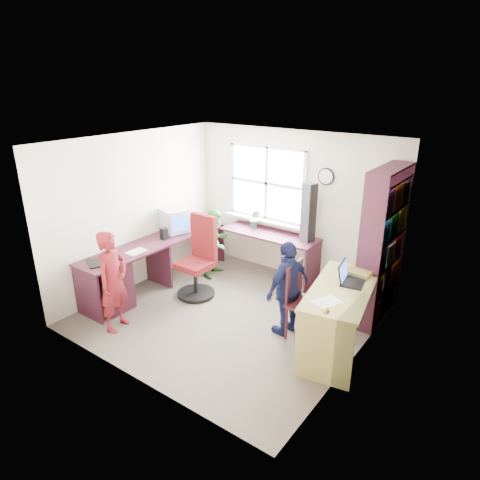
{
  "coord_description": "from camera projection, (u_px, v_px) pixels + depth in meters",
  "views": [
    {
      "loc": [
        3.23,
        -4.17,
        3.13
      ],
      "look_at": [
        0.0,
        0.25,
        1.05
      ],
      "focal_mm": 32.0,
      "sensor_mm": 36.0,
      "label": 1
    }
  ],
  "objects": [
    {
      "name": "person_green",
      "position": [
        216.0,
        242.0,
        7.1
      ],
      "size": [
        0.48,
        0.59,
        1.13
      ],
      "primitive_type": "imported",
      "rotation": [
        0.0,
        0.0,
        1.67
      ],
      "color": "#33762F",
      "rests_on": "ground"
    },
    {
      "name": "laptop_right",
      "position": [
        349.0,
        278.0,
        5.11
      ],
      "size": [
        0.35,
        0.4,
        0.24
      ],
      "rotation": [
        0.0,
        0.0,
        1.75
      ],
      "color": "black",
      "rests_on": "right_desk"
    },
    {
      "name": "laptop_left",
      "position": [
        101.0,
        258.0,
        5.87
      ],
      "size": [
        0.44,
        0.42,
        0.24
      ],
      "rotation": [
        0.0,
        0.0,
        -0.49
      ],
      "color": "black",
      "rests_on": "l_desk"
    },
    {
      "name": "person_red",
      "position": [
        113.0,
        281.0,
        5.5
      ],
      "size": [
        0.43,
        0.56,
        1.36
      ],
      "primitive_type": "imported",
      "rotation": [
        0.0,
        0.0,
        1.81
      ],
      "color": "maroon",
      "rests_on": "ground"
    },
    {
      "name": "right_desk",
      "position": [
        340.0,
        305.0,
        5.07
      ],
      "size": [
        0.93,
        1.55,
        0.84
      ],
      "rotation": [
        0.0,
        0.0,
        0.19
      ],
      "color": "#A29B51",
      "rests_on": "ground"
    },
    {
      "name": "l_desk",
      "position": [
        148.0,
        269.0,
        6.38
      ],
      "size": [
        2.38,
        2.95,
        0.75
      ],
      "color": "#431A2A",
      "rests_on": "ground"
    },
    {
      "name": "wooden_chair",
      "position": [
        302.0,
        298.0,
        5.38
      ],
      "size": [
        0.44,
        0.44,
        0.99
      ],
      "rotation": [
        0.0,
        0.0,
        0.03
      ],
      "color": "#3A131B",
      "rests_on": "ground"
    },
    {
      "name": "crt_monitor",
      "position": [
        174.0,
        221.0,
        6.96
      ],
      "size": [
        0.49,
        0.46,
        0.39
      ],
      "rotation": [
        0.0,
        0.0,
        -0.3
      ],
      "color": "silver",
      "rests_on": "l_desk"
    },
    {
      "name": "room",
      "position": [
        234.0,
        232.0,
        5.67
      ],
      "size": [
        3.64,
        3.44,
        2.44
      ],
      "color": "#4D453C",
      "rests_on": "ground"
    },
    {
      "name": "speaker_a",
      "position": [
        164.0,
        234.0,
        6.69
      ],
      "size": [
        0.1,
        0.1,
        0.19
      ],
      "rotation": [
        0.0,
        0.0,
        -0.1
      ],
      "color": "black",
      "rests_on": "l_desk"
    },
    {
      "name": "paper_a",
      "position": [
        137.0,
        252.0,
        6.25
      ],
      "size": [
        0.2,
        0.29,
        0.0
      ],
      "rotation": [
        0.0,
        0.0,
        -0.01
      ],
      "color": "white",
      "rests_on": "l_desk"
    },
    {
      "name": "bookshelf",
      "position": [
        382.0,
        249.0,
        5.67
      ],
      "size": [
        0.3,
        1.02,
        2.1
      ],
      "color": "#431A2A",
      "rests_on": "ground"
    },
    {
      "name": "paper_b",
      "position": [
        327.0,
        302.0,
        4.67
      ],
      "size": [
        0.32,
        0.37,
        0.0
      ],
      "rotation": [
        0.0,
        0.0,
        -0.4
      ],
      "color": "white",
      "rests_on": "right_desk"
    },
    {
      "name": "person_navy",
      "position": [
        288.0,
        288.0,
        5.41
      ],
      "size": [
        0.44,
        0.79,
        1.27
      ],
      "primitive_type": "imported",
      "rotation": [
        0.0,
        0.0,
        -1.76
      ],
      "color": "#151B42",
      "rests_on": "ground"
    },
    {
      "name": "speaker_b",
      "position": [
        188.0,
        223.0,
        7.17
      ],
      "size": [
        0.09,
        0.09,
        0.18
      ],
      "rotation": [
        0.0,
        0.0,
        -0.01
      ],
      "color": "black",
      "rests_on": "l_desk"
    },
    {
      "name": "potted_plant",
      "position": [
        255.0,
        219.0,
        7.15
      ],
      "size": [
        0.22,
        0.2,
        0.33
      ],
      "primitive_type": "imported",
      "rotation": [
        0.0,
        0.0,
        0.33
      ],
      "color": "#327D3A",
      "rests_on": "l_desk"
    },
    {
      "name": "swivel_chair",
      "position": [
        199.0,
        262.0,
        6.45
      ],
      "size": [
        0.58,
        0.58,
        1.24
      ],
      "rotation": [
        0.0,
        0.0,
        -0.0
      ],
      "color": "black",
      "rests_on": "ground"
    },
    {
      "name": "game_box",
      "position": [
        360.0,
        272.0,
        5.33
      ],
      "size": [
        0.31,
        0.31,
        0.06
      ],
      "rotation": [
        0.0,
        0.0,
        -0.04
      ],
      "color": "red",
      "rests_on": "right_desk"
    },
    {
      "name": "cd_tower",
      "position": [
        309.0,
        213.0,
        6.51
      ],
      "size": [
        0.23,
        0.21,
        0.92
      ],
      "rotation": [
        0.0,
        0.0,
        -0.32
      ],
      "color": "black",
      "rests_on": "l_desk"
    }
  ]
}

